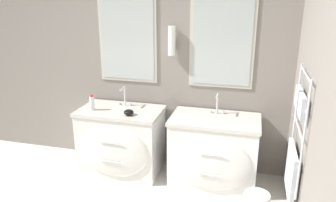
{
  "coord_description": "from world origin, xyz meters",
  "views": [
    {
      "loc": [
        1.29,
        -1.64,
        2.06
      ],
      "look_at": [
        0.48,
        1.43,
        1.04
      ],
      "focal_mm": 35.0,
      "sensor_mm": 36.0,
      "label": 1
    }
  ],
  "objects_px": {
    "amenity_bowl": "(129,112)",
    "vanity_left": "(121,141)",
    "toiletry_bottle": "(92,103)",
    "vanity_right": "(213,152)"
  },
  "relations": [
    {
      "from": "toiletry_bottle",
      "to": "amenity_bowl",
      "type": "height_order",
      "value": "toiletry_bottle"
    },
    {
      "from": "vanity_left",
      "to": "vanity_right",
      "type": "relative_size",
      "value": 1.0
    },
    {
      "from": "vanity_right",
      "to": "amenity_bowl",
      "type": "bearing_deg",
      "value": -172.91
    },
    {
      "from": "toiletry_bottle",
      "to": "amenity_bowl",
      "type": "bearing_deg",
      "value": -6.95
    },
    {
      "from": "amenity_bowl",
      "to": "vanity_left",
      "type": "bearing_deg",
      "value": 144.91
    },
    {
      "from": "vanity_right",
      "to": "toiletry_bottle",
      "type": "relative_size",
      "value": 5.2
    },
    {
      "from": "vanity_left",
      "to": "amenity_bowl",
      "type": "relative_size",
      "value": 8.76
    },
    {
      "from": "vanity_left",
      "to": "vanity_right",
      "type": "height_order",
      "value": "same"
    },
    {
      "from": "vanity_left",
      "to": "toiletry_bottle",
      "type": "xyz_separation_m",
      "value": [
        -0.31,
        -0.06,
        0.47
      ]
    },
    {
      "from": "vanity_left",
      "to": "amenity_bowl",
      "type": "distance_m",
      "value": 0.47
    }
  ]
}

